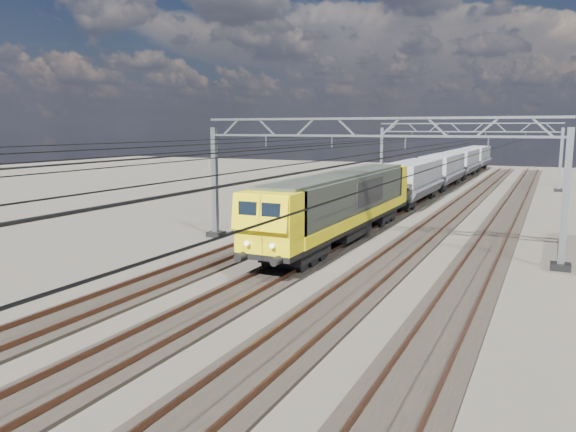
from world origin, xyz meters
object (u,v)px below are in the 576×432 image
at_px(locomotive, 343,202).
at_px(hopper_wagon_fourth, 476,156).
at_px(hopper_wagon_lead, 413,179).
at_px(hopper_wagon_third, 462,161).
at_px(catenary_gantry_far, 466,152).
at_px(hopper_wagon_mid, 443,168).
at_px(catenary_gantry_mid, 367,179).

height_order(locomotive, hopper_wagon_fourth, locomotive).
height_order(hopper_wagon_lead, hopper_wagon_fourth, same).
height_order(hopper_wagon_third, hopper_wagon_fourth, same).
bearing_deg(catenary_gantry_far, hopper_wagon_lead, -96.93).
xyz_separation_m(catenary_gantry_far, hopper_wagon_lead, (-2.00, -16.45, -1.67)).
bearing_deg(locomotive, hopper_wagon_mid, 90.00).
xyz_separation_m(hopper_wagon_lead, hopper_wagon_mid, (0.00, 14.20, 0.00)).
height_order(hopper_wagon_lead, hopper_wagon_mid, same).
height_order(hopper_wagon_lead, hopper_wagon_third, same).
distance_m(hopper_wagon_lead, hopper_wagon_third, 28.40).
distance_m(catenary_gantry_mid, locomotive, 3.15).
bearing_deg(catenary_gantry_mid, catenary_gantry_far, 90.00).
relative_size(catenary_gantry_far, hopper_wagon_third, 1.53).
distance_m(locomotive, hopper_wagon_fourth, 60.30).
xyz_separation_m(hopper_wagon_lead, hopper_wagon_fourth, (0.00, 42.60, 0.00)).
xyz_separation_m(hopper_wagon_third, hopper_wagon_fourth, (0.00, 14.20, 0.00)).
xyz_separation_m(catenary_gantry_mid, hopper_wagon_lead, (-2.00, 19.55, -1.67)).
relative_size(catenary_gantry_mid, hopper_wagon_mid, 1.53).
relative_size(locomotive, hopper_wagon_lead, 1.62).
xyz_separation_m(catenary_gantry_far, hopper_wagon_fourth, (-2.00, 26.15, -1.67)).
height_order(catenary_gantry_mid, hopper_wagon_fourth, catenary_gantry_mid).
distance_m(catenary_gantry_mid, catenary_gantry_far, 36.00).
distance_m(catenary_gantry_far, hopper_wagon_lead, 16.66).
height_order(locomotive, hopper_wagon_lead, locomotive).
bearing_deg(hopper_wagon_mid, locomotive, -90.00).
xyz_separation_m(catenary_gantry_far, hopper_wagon_mid, (-2.00, -2.25, -1.67)).
distance_m(catenary_gantry_far, hopper_wagon_third, 12.23).
xyz_separation_m(catenary_gantry_mid, locomotive, (-2.00, 1.85, -1.58)).
bearing_deg(hopper_wagon_mid, hopper_wagon_fourth, 90.00).
relative_size(catenary_gantry_mid, hopper_wagon_lead, 1.53).
distance_m(hopper_wagon_lead, hopper_wagon_fourth, 42.60).
relative_size(hopper_wagon_lead, hopper_wagon_third, 1.00).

